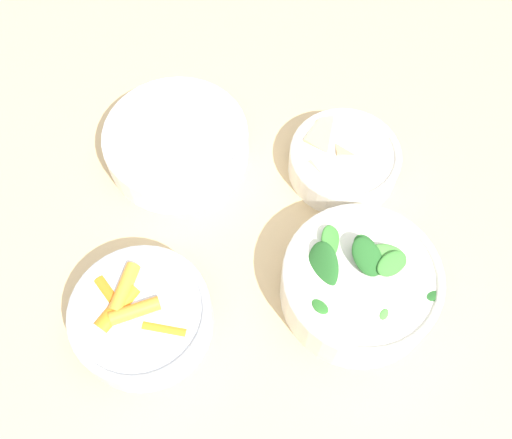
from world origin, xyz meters
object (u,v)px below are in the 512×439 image
bowl_carrots (141,316)px  bowl_cookies (344,160)px  bowl_beans_hotdog (177,143)px  bowl_greens (360,283)px

bowl_carrots → bowl_cookies: (0.21, -0.25, -0.01)m
bowl_carrots → bowl_cookies: size_ratio=1.10×
bowl_beans_hotdog → bowl_cookies: bowl_beans_hotdog is taller
bowl_greens → bowl_cookies: bowl_greens is taller
bowl_carrots → bowl_beans_hotdog: size_ratio=0.83×
bowl_greens → bowl_carrots: bearing=97.6°
bowl_cookies → bowl_greens: bearing=-179.4°
bowl_greens → bowl_cookies: (0.18, 0.00, -0.01)m
bowl_cookies → bowl_carrots: bearing=130.4°
bowl_carrots → bowl_greens: (0.03, -0.25, 0.01)m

